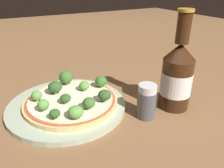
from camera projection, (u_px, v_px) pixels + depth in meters
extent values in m
plane|color=brown|center=(65.00, 109.00, 0.52)|extent=(3.00, 3.00, 0.00)
cylinder|color=#A3B293|center=(67.00, 105.00, 0.52)|extent=(0.28, 0.28, 0.01)
cylinder|color=tan|center=(71.00, 101.00, 0.52)|extent=(0.22, 0.22, 0.01)
cylinder|color=#B74728|center=(70.00, 99.00, 0.52)|extent=(0.21, 0.21, 0.00)
cylinder|color=beige|center=(70.00, 98.00, 0.52)|extent=(0.20, 0.20, 0.00)
cylinder|color=#89A866|center=(101.00, 85.00, 0.57)|extent=(0.01, 0.01, 0.01)
ellipsoid|color=#386628|center=(101.00, 81.00, 0.56)|extent=(0.03, 0.03, 0.03)
cylinder|color=#89A866|center=(89.00, 107.00, 0.47)|extent=(0.01, 0.01, 0.01)
ellipsoid|color=#386628|center=(89.00, 103.00, 0.47)|extent=(0.03, 0.03, 0.02)
cylinder|color=#89A866|center=(65.00, 102.00, 0.49)|extent=(0.01, 0.01, 0.01)
ellipsoid|color=#2D5123|center=(65.00, 98.00, 0.49)|extent=(0.02, 0.02, 0.02)
cylinder|color=#89A866|center=(56.00, 92.00, 0.53)|extent=(0.01, 0.01, 0.01)
ellipsoid|color=#2D5123|center=(55.00, 87.00, 0.53)|extent=(0.03, 0.03, 0.03)
cylinder|color=#89A866|center=(44.00, 109.00, 0.46)|extent=(0.01, 0.01, 0.01)
ellipsoid|color=#568E3D|center=(43.00, 105.00, 0.46)|extent=(0.02, 0.02, 0.02)
cylinder|color=#89A866|center=(37.00, 99.00, 0.50)|extent=(0.01, 0.01, 0.01)
ellipsoid|color=#568E3D|center=(37.00, 95.00, 0.50)|extent=(0.02, 0.02, 0.02)
cylinder|color=#89A866|center=(76.00, 116.00, 0.44)|extent=(0.01, 0.01, 0.01)
ellipsoid|color=#568E3D|center=(76.00, 112.00, 0.44)|extent=(0.03, 0.03, 0.02)
cylinder|color=#89A866|center=(84.00, 89.00, 0.55)|extent=(0.01, 0.01, 0.01)
ellipsoid|color=#568E3D|center=(84.00, 86.00, 0.54)|extent=(0.03, 0.03, 0.02)
cylinder|color=#89A866|center=(55.00, 117.00, 0.44)|extent=(0.01, 0.01, 0.01)
ellipsoid|color=#2D5123|center=(55.00, 113.00, 0.43)|extent=(0.02, 0.02, 0.02)
cylinder|color=#89A866|center=(66.00, 82.00, 0.58)|extent=(0.01, 0.01, 0.01)
ellipsoid|color=#386628|center=(66.00, 77.00, 0.57)|extent=(0.04, 0.04, 0.03)
cylinder|color=#89A866|center=(105.00, 99.00, 0.50)|extent=(0.01, 0.01, 0.01)
ellipsoid|color=#2D5123|center=(105.00, 95.00, 0.49)|extent=(0.03, 0.03, 0.02)
cylinder|color=#381E0F|center=(176.00, 84.00, 0.51)|extent=(0.07, 0.07, 0.12)
cylinder|color=silver|center=(176.00, 83.00, 0.51)|extent=(0.07, 0.07, 0.05)
cone|color=#381E0F|center=(180.00, 51.00, 0.47)|extent=(0.07, 0.07, 0.04)
cylinder|color=#381E0F|center=(184.00, 28.00, 0.45)|extent=(0.03, 0.03, 0.06)
cylinder|color=#B7892D|center=(186.00, 10.00, 0.44)|extent=(0.03, 0.03, 0.01)
cylinder|color=#4C4C51|center=(146.00, 104.00, 0.48)|extent=(0.04, 0.04, 0.06)
cylinder|color=silver|center=(148.00, 88.00, 0.46)|extent=(0.04, 0.04, 0.02)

